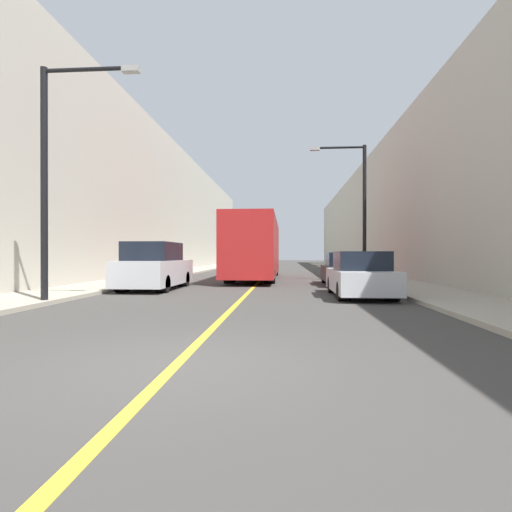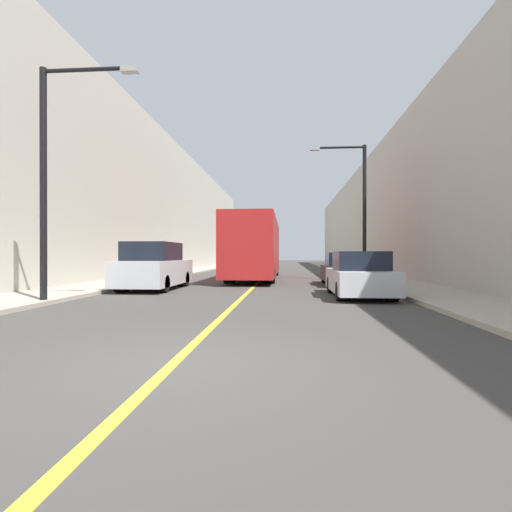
{
  "view_description": "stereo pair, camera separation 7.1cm",
  "coord_description": "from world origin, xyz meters",
  "px_view_note": "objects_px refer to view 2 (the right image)",
  "views": [
    {
      "loc": [
        1.45,
        -5.13,
        1.46
      ],
      "look_at": [
        -0.28,
        17.77,
        1.38
      ],
      "focal_mm": 28.0,
      "sensor_mm": 36.0,
      "label": 1
    },
    {
      "loc": [
        1.52,
        -5.12,
        1.46
      ],
      "look_at": [
        -0.28,
        17.77,
        1.38
      ],
      "focal_mm": 28.0,
      "sensor_mm": 36.0,
      "label": 2
    }
  ],
  "objects_px": {
    "bus": "(256,248)",
    "car_right_near": "(359,277)",
    "parked_suv_left": "(154,268)",
    "car_right_mid": "(343,270)",
    "street_lamp_left": "(53,164)",
    "street_lamp_right": "(359,202)"
  },
  "relations": [
    {
      "from": "bus",
      "to": "car_right_near",
      "type": "height_order",
      "value": "bus"
    },
    {
      "from": "bus",
      "to": "car_right_near",
      "type": "bearing_deg",
      "value": -66.17
    },
    {
      "from": "parked_suv_left",
      "to": "car_right_mid",
      "type": "distance_m",
      "value": 8.77
    },
    {
      "from": "car_right_mid",
      "to": "street_lamp_left",
      "type": "bearing_deg",
      "value": -139.3
    },
    {
      "from": "car_right_near",
      "to": "street_lamp_right",
      "type": "height_order",
      "value": "street_lamp_right"
    },
    {
      "from": "car_right_near",
      "to": "street_lamp_left",
      "type": "xyz_separation_m",
      "value": [
        -9.32,
        -2.81,
        3.4
      ]
    },
    {
      "from": "bus",
      "to": "car_right_mid",
      "type": "bearing_deg",
      "value": -44.98
    },
    {
      "from": "car_right_mid",
      "to": "bus",
      "type": "bearing_deg",
      "value": 135.02
    },
    {
      "from": "street_lamp_left",
      "to": "car_right_mid",
      "type": "bearing_deg",
      "value": 40.7
    },
    {
      "from": "street_lamp_left",
      "to": "bus",
      "type": "bearing_deg",
      "value": 68.87
    },
    {
      "from": "car_right_near",
      "to": "bus",
      "type": "bearing_deg",
      "value": 113.83
    },
    {
      "from": "bus",
      "to": "car_right_near",
      "type": "relative_size",
      "value": 2.88
    },
    {
      "from": "street_lamp_left",
      "to": "parked_suv_left",
      "type": "bearing_deg",
      "value": 76.54
    },
    {
      "from": "parked_suv_left",
      "to": "bus",
      "type": "bearing_deg",
      "value": 63.96
    },
    {
      "from": "car_right_near",
      "to": "street_lamp_left",
      "type": "distance_m",
      "value": 10.31
    },
    {
      "from": "parked_suv_left",
      "to": "car_right_near",
      "type": "bearing_deg",
      "value": -16.65
    },
    {
      "from": "car_right_mid",
      "to": "street_lamp_right",
      "type": "xyz_separation_m",
      "value": [
        1.14,
        2.25,
        3.59
      ]
    },
    {
      "from": "street_lamp_left",
      "to": "street_lamp_right",
      "type": "xyz_separation_m",
      "value": [
        10.65,
        10.43,
        0.18
      ]
    },
    {
      "from": "bus",
      "to": "street_lamp_left",
      "type": "distance_m",
      "value": 13.86
    },
    {
      "from": "parked_suv_left",
      "to": "street_lamp_right",
      "type": "xyz_separation_m",
      "value": [
        9.4,
        5.21,
        3.37
      ]
    },
    {
      "from": "bus",
      "to": "parked_suv_left",
      "type": "xyz_separation_m",
      "value": [
        -3.68,
        -7.53,
        -0.97
      ]
    },
    {
      "from": "parked_suv_left",
      "to": "street_lamp_right",
      "type": "relative_size",
      "value": 0.69
    }
  ]
}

